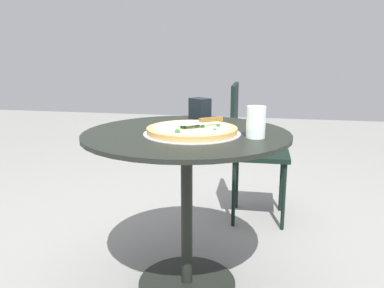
{
  "coord_description": "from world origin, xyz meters",
  "views": [
    {
      "loc": [
        0.34,
        -1.63,
        1.09
      ],
      "look_at": [
        0.03,
        -0.03,
        0.7
      ],
      "focal_mm": 36.46,
      "sensor_mm": 36.0,
      "label": 1
    }
  ],
  "objects_px": {
    "patio_chair_far": "(249,142)",
    "napkin_dispenser": "(200,109)",
    "pizza_server": "(201,121)",
    "drinking_cup": "(256,122)",
    "patio_table": "(187,171)",
    "pizza_on_tray": "(192,130)"
  },
  "relations": [
    {
      "from": "patio_chair_far",
      "to": "napkin_dispenser",
      "type": "bearing_deg",
      "value": -114.74
    },
    {
      "from": "pizza_server",
      "to": "drinking_cup",
      "type": "relative_size",
      "value": 1.52
    },
    {
      "from": "patio_table",
      "to": "pizza_server",
      "type": "bearing_deg",
      "value": -19.92
    },
    {
      "from": "pizza_on_tray",
      "to": "patio_chair_far",
      "type": "bearing_deg",
      "value": 77.05
    },
    {
      "from": "drinking_cup",
      "to": "napkin_dispenser",
      "type": "distance_m",
      "value": 0.5
    },
    {
      "from": "pizza_on_tray",
      "to": "napkin_dispenser",
      "type": "relative_size",
      "value": 3.8
    },
    {
      "from": "napkin_dispenser",
      "to": "patio_chair_far",
      "type": "relative_size",
      "value": 0.12
    },
    {
      "from": "pizza_on_tray",
      "to": "pizza_server",
      "type": "xyz_separation_m",
      "value": [
        0.04,
        0.01,
        0.04
      ]
    },
    {
      "from": "patio_table",
      "to": "patio_chair_far",
      "type": "height_order",
      "value": "patio_chair_far"
    },
    {
      "from": "pizza_on_tray",
      "to": "drinking_cup",
      "type": "relative_size",
      "value": 3.22
    },
    {
      "from": "drinking_cup",
      "to": "patio_chair_far",
      "type": "height_order",
      "value": "patio_chair_far"
    },
    {
      "from": "patio_table",
      "to": "pizza_on_tray",
      "type": "bearing_deg",
      "value": -47.86
    },
    {
      "from": "pizza_server",
      "to": "patio_chair_far",
      "type": "xyz_separation_m",
      "value": [
        0.17,
        0.87,
        -0.28
      ]
    },
    {
      "from": "patio_table",
      "to": "pizza_on_tray",
      "type": "relative_size",
      "value": 2.18
    },
    {
      "from": "patio_chair_far",
      "to": "pizza_on_tray",
      "type": "bearing_deg",
      "value": -102.95
    },
    {
      "from": "napkin_dispenser",
      "to": "patio_chair_far",
      "type": "distance_m",
      "value": 0.63
    },
    {
      "from": "pizza_on_tray",
      "to": "drinking_cup",
      "type": "bearing_deg",
      "value": -5.06
    },
    {
      "from": "napkin_dispenser",
      "to": "patio_chair_far",
      "type": "bearing_deg",
      "value": -76.41
    },
    {
      "from": "pizza_server",
      "to": "drinking_cup",
      "type": "distance_m",
      "value": 0.24
    },
    {
      "from": "pizza_on_tray",
      "to": "patio_chair_far",
      "type": "relative_size",
      "value": 0.47
    },
    {
      "from": "napkin_dispenser",
      "to": "drinking_cup",
      "type": "bearing_deg",
      "value": 165.39
    },
    {
      "from": "patio_table",
      "to": "patio_chair_far",
      "type": "distance_m",
      "value": 0.88
    }
  ]
}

